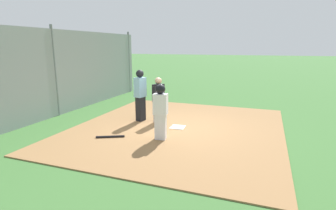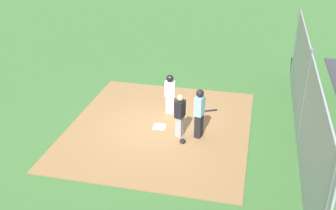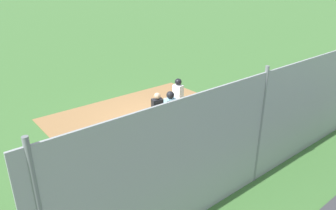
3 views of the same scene
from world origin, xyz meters
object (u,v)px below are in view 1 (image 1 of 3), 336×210
(home_plate, at_px, (178,127))
(runner, at_px, (160,109))
(baseball_bat, at_px, (110,137))
(catcher_mask, at_px, (158,116))
(catcher, at_px, (158,99))
(umpire, at_px, (140,94))

(home_plate, height_order, runner, runner)
(baseball_bat, height_order, catcher_mask, catcher_mask)
(catcher, bearing_deg, home_plate, -11.33)
(home_plate, bearing_deg, runner, -5.56)
(umpire, bearing_deg, catcher_mask, 63.22)
(catcher, distance_m, runner, 1.73)
(home_plate, xyz_separation_m, baseball_bat, (1.60, -1.51, 0.02))
(catcher, relative_size, catcher_mask, 6.43)
(baseball_bat, bearing_deg, home_plate, 19.67)
(home_plate, relative_size, runner, 0.28)
(catcher, bearing_deg, runner, -52.36)
(home_plate, xyz_separation_m, runner, (1.20, -0.12, 0.87))
(umpire, relative_size, baseball_bat, 2.20)
(home_plate, distance_m, catcher_mask, 1.33)
(home_plate, bearing_deg, catcher_mask, -129.61)
(catcher, distance_m, baseball_bat, 2.23)
(umpire, height_order, runner, umpire)
(home_plate, height_order, umpire, umpire)
(catcher, distance_m, umpire, 0.67)
(home_plate, xyz_separation_m, catcher, (-0.38, -0.82, 0.78))
(home_plate, distance_m, catcher, 1.20)
(umpire, distance_m, runner, 2.05)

